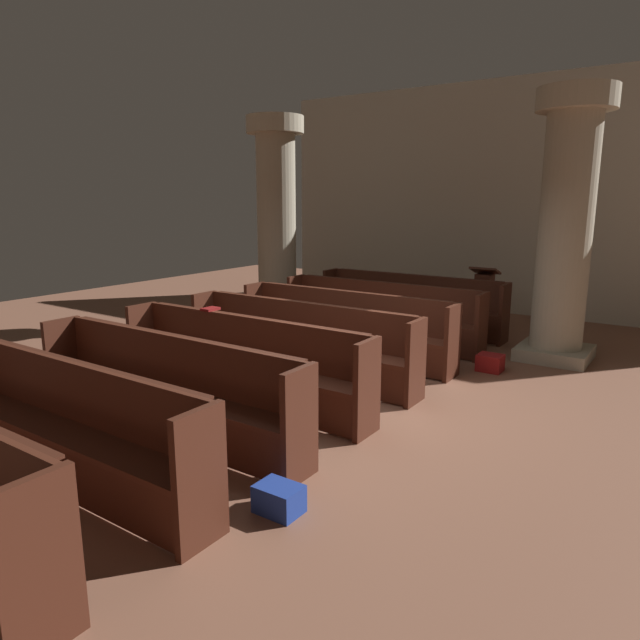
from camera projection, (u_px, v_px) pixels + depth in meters
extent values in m
plane|color=brown|center=(345.00, 396.00, 6.65)|extent=(19.20, 19.20, 0.00)
cube|color=beige|center=(511.00, 199.00, 11.08)|extent=(10.00, 0.16, 4.50)
cube|color=#4C2316|center=(409.00, 306.00, 9.83)|extent=(3.21, 0.38, 0.05)
cube|color=#4C2316|center=(414.00, 289.00, 9.91)|extent=(3.21, 0.04, 0.50)
cube|color=#411E13|center=(416.00, 275.00, 9.90)|extent=(3.08, 0.06, 0.02)
cube|color=#442014|center=(331.00, 295.00, 10.72)|extent=(0.06, 0.44, 0.96)
cube|color=#442014|center=(504.00, 314.00, 8.92)|extent=(0.06, 0.44, 0.96)
cube|color=#482115|center=(404.00, 320.00, 9.73)|extent=(3.21, 0.03, 0.40)
cube|color=#4C2316|center=(379.00, 316.00, 8.95)|extent=(3.21, 0.38, 0.05)
cube|color=#4C2316|center=(385.00, 298.00, 9.03)|extent=(3.21, 0.04, 0.50)
cube|color=#411E13|center=(387.00, 283.00, 9.02)|extent=(3.08, 0.06, 0.02)
cube|color=#442014|center=(296.00, 303.00, 9.85)|extent=(0.06, 0.44, 0.96)
cube|color=#442014|center=(481.00, 327.00, 8.04)|extent=(0.06, 0.44, 0.96)
cube|color=#482115|center=(374.00, 332.00, 8.86)|extent=(3.21, 0.03, 0.40)
cube|color=#4C2316|center=(343.00, 329.00, 8.08)|extent=(3.21, 0.38, 0.05)
cube|color=#4C2316|center=(349.00, 308.00, 8.16)|extent=(3.21, 0.04, 0.50)
cube|color=#411E13|center=(351.00, 292.00, 8.15)|extent=(3.08, 0.06, 0.02)
cube|color=#442014|center=(255.00, 313.00, 8.97)|extent=(0.06, 0.44, 0.96)
cube|color=#442014|center=(452.00, 342.00, 7.17)|extent=(0.06, 0.44, 0.96)
cube|color=#482115|center=(336.00, 347.00, 7.99)|extent=(3.21, 0.03, 0.40)
cube|color=#4C2316|center=(297.00, 345.00, 7.21)|extent=(3.21, 0.38, 0.05)
cube|color=#4C2316|center=(305.00, 322.00, 7.28)|extent=(3.21, 0.05, 0.50)
cube|color=#411E13|center=(307.00, 303.00, 7.27)|extent=(3.08, 0.06, 0.02)
cube|color=#442014|center=(205.00, 326.00, 8.10)|extent=(0.06, 0.44, 0.96)
cube|color=#442014|center=(416.00, 362.00, 6.30)|extent=(0.06, 0.44, 0.96)
cube|color=#482115|center=(289.00, 365.00, 7.11)|extent=(3.21, 0.03, 0.40)
cube|color=#4C2316|center=(239.00, 365.00, 6.33)|extent=(3.21, 0.38, 0.05)
cube|color=#4C2316|center=(249.00, 339.00, 6.41)|extent=(3.21, 0.04, 0.50)
cube|color=#411E13|center=(251.00, 317.00, 6.40)|extent=(3.08, 0.06, 0.02)
cube|color=#442014|center=(144.00, 341.00, 7.23)|extent=(0.06, 0.44, 0.96)
cube|color=#442014|center=(367.00, 389.00, 5.42)|extent=(0.06, 0.44, 0.96)
cube|color=#482115|center=(229.00, 388.00, 6.24)|extent=(3.21, 0.03, 0.40)
cube|color=#4C2316|center=(163.00, 392.00, 5.46)|extent=(3.21, 0.38, 0.05)
cube|color=#4C2316|center=(175.00, 361.00, 5.54)|extent=(3.21, 0.04, 0.50)
cube|color=#411E13|center=(177.00, 336.00, 5.52)|extent=(3.08, 0.06, 0.02)
cube|color=#442014|center=(65.00, 361.00, 6.35)|extent=(0.06, 0.44, 0.96)
cube|color=#442014|center=(300.00, 426.00, 4.55)|extent=(0.06, 0.44, 0.96)
cube|color=#482115|center=(150.00, 419.00, 5.36)|extent=(3.21, 0.03, 0.40)
cube|color=#4C2316|center=(57.00, 429.00, 4.58)|extent=(3.21, 0.38, 0.05)
cube|color=#4C2316|center=(73.00, 391.00, 4.66)|extent=(3.21, 0.04, 0.50)
cube|color=#411E13|center=(76.00, 362.00, 4.65)|extent=(3.08, 0.06, 0.02)
cube|color=#442014|center=(200.00, 480.00, 3.67)|extent=(0.06, 0.44, 0.96)
cube|color=#482115|center=(39.00, 462.00, 4.49)|extent=(3.21, 0.03, 0.40)
cube|color=#442014|center=(39.00, 568.00, 2.80)|extent=(0.06, 0.44, 0.96)
cube|color=#9F967E|center=(554.00, 353.00, 8.17)|extent=(0.96, 0.96, 0.18)
cylinder|color=#ADA389|center=(565.00, 234.00, 7.81)|extent=(0.71, 0.71, 3.21)
cylinder|color=#B6AB90|center=(577.00, 99.00, 7.44)|extent=(1.03, 1.03, 0.30)
cube|color=#9F967E|center=(278.00, 315.00, 10.80)|extent=(0.96, 0.96, 0.18)
cylinder|color=#ADA389|center=(277.00, 225.00, 10.45)|extent=(0.71, 0.71, 3.21)
cylinder|color=#B6AB90|center=(275.00, 125.00, 10.08)|extent=(1.03, 1.03, 0.30)
cube|color=#411E13|center=(482.00, 325.00, 10.25)|extent=(0.45, 0.45, 0.06)
cube|color=#4C2316|center=(483.00, 300.00, 10.16)|extent=(0.28, 0.28, 0.95)
cube|color=#502518|center=(485.00, 271.00, 10.04)|extent=(0.48, 0.35, 0.15)
cube|color=maroon|center=(210.00, 309.00, 6.74)|extent=(0.15, 0.20, 0.03)
cube|color=maroon|center=(490.00, 363.00, 7.58)|extent=(0.32, 0.27, 0.22)
cube|color=navy|center=(279.00, 499.00, 4.16)|extent=(0.33, 0.25, 0.21)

